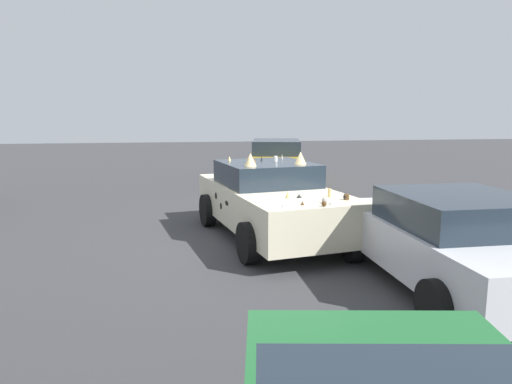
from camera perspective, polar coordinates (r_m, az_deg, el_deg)
ground_plane at (r=9.15m, az=1.86°, el=-5.51°), size 60.00×60.00×0.00m
art_car_decorated at (r=9.03m, az=1.78°, el=-0.97°), size 4.60×2.66×1.67m
parked_sedan_near_right at (r=6.97m, az=22.70°, el=-5.39°), size 4.07×2.08×1.33m
parked_sedan_far_left at (r=16.30m, az=2.47°, el=3.86°), size 4.78×2.61×1.46m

